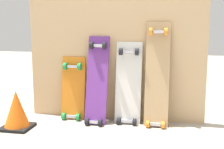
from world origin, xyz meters
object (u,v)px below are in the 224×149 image
skateboard_natural (157,78)px  skateboard_white (128,86)px  traffic_cone (16,110)px  skateboard_purple (97,84)px  skateboard_orange (73,91)px

skateboard_natural → skateboard_white: bearing=176.4°
skateboard_white → traffic_cone: skateboard_white is taller
skateboard_white → skateboard_natural: (0.25, -0.02, 0.09)m
traffic_cone → skateboard_natural: bearing=16.8°
skateboard_purple → skateboard_natural: size_ratio=0.87×
skateboard_orange → skateboard_white: size_ratio=0.81×
skateboard_purple → skateboard_white: 0.28m
skateboard_purple → skateboard_natural: bearing=3.3°
skateboard_purple → skateboard_white: (0.28, 0.05, -0.02)m
skateboard_white → skateboard_orange: bearing=178.5°
skateboard_purple → traffic_cone: (-0.62, -0.32, -0.19)m
skateboard_white → skateboard_natural: bearing=-3.6°
skateboard_orange → skateboard_natural: bearing=-2.1°
skateboard_orange → skateboard_white: 0.52m
skateboard_orange → traffic_cone: skateboard_orange is taller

